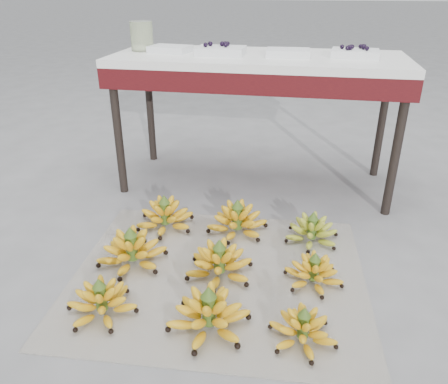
% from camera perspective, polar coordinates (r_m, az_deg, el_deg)
% --- Properties ---
extents(ground, '(60.00, 60.00, 0.00)m').
position_cam_1_polar(ground, '(1.93, 1.35, -11.09)').
color(ground, slate).
rests_on(ground, ground).
extents(newspaper_mat, '(1.31, 1.12, 0.01)m').
position_cam_1_polar(newspaper_mat, '(1.94, -0.67, -10.81)').
color(newspaper_mat, silver).
rests_on(newspaper_mat, ground).
extents(bunch_front_left, '(0.31, 0.31, 0.16)m').
position_cam_1_polar(bunch_front_left, '(1.77, -15.71, -13.62)').
color(bunch_front_left, yellow).
rests_on(bunch_front_left, newspaper_mat).
extents(bunch_front_center, '(0.36, 0.36, 0.19)m').
position_cam_1_polar(bunch_front_center, '(1.64, -1.99, -15.64)').
color(bunch_front_center, yellow).
rests_on(bunch_front_center, newspaper_mat).
extents(bunch_front_right, '(0.32, 0.32, 0.15)m').
position_cam_1_polar(bunch_front_right, '(1.63, 10.26, -17.24)').
color(bunch_front_right, yellow).
rests_on(bunch_front_right, newspaper_mat).
extents(bunch_mid_left, '(0.39, 0.39, 0.19)m').
position_cam_1_polar(bunch_mid_left, '(2.01, -11.92, -7.53)').
color(bunch_mid_left, yellow).
rests_on(bunch_mid_left, newspaper_mat).
extents(bunch_mid_center, '(0.39, 0.39, 0.18)m').
position_cam_1_polar(bunch_mid_center, '(1.89, -0.60, -9.29)').
color(bunch_mid_center, yellow).
rests_on(bunch_mid_center, newspaper_mat).
extents(bunch_mid_right, '(0.31, 0.31, 0.15)m').
position_cam_1_polar(bunch_mid_right, '(1.90, 11.63, -10.25)').
color(bunch_mid_right, yellow).
rests_on(bunch_mid_right, newspaper_mat).
extents(bunch_back_left, '(0.35, 0.35, 0.18)m').
position_cam_1_polar(bunch_back_left, '(2.27, -7.68, -3.14)').
color(bunch_back_left, yellow).
rests_on(bunch_back_left, newspaper_mat).
extents(bunch_back_center, '(0.31, 0.31, 0.19)m').
position_cam_1_polar(bunch_back_center, '(2.20, 1.76, -3.79)').
color(bunch_back_center, yellow).
rests_on(bunch_back_center, newspaper_mat).
extents(bunch_back_right, '(0.28, 0.28, 0.16)m').
position_cam_1_polar(bunch_back_right, '(2.17, 11.41, -5.04)').
color(bunch_back_right, olive).
rests_on(bunch_back_right, newspaper_mat).
extents(vendor_table, '(1.64, 0.65, 0.79)m').
position_cam_1_polar(vendor_table, '(2.58, 4.41, 15.45)').
color(vendor_table, black).
rests_on(vendor_table, ground).
extents(tray_far_left, '(0.25, 0.20, 0.04)m').
position_cam_1_polar(tray_far_left, '(2.68, -7.06, 18.05)').
color(tray_far_left, silver).
rests_on(tray_far_left, vendor_table).
extents(tray_left, '(0.27, 0.19, 0.07)m').
position_cam_1_polar(tray_left, '(2.56, -0.43, 18.03)').
color(tray_left, silver).
rests_on(tray_left, vendor_table).
extents(tray_right, '(0.24, 0.18, 0.04)m').
position_cam_1_polar(tray_right, '(2.53, 8.35, 17.57)').
color(tray_right, silver).
rests_on(tray_right, vendor_table).
extents(tray_far_right, '(0.26, 0.20, 0.06)m').
position_cam_1_polar(tray_far_right, '(2.58, 16.74, 17.02)').
color(tray_far_right, silver).
rests_on(tray_far_right, vendor_table).
extents(glass_jar, '(0.17, 0.17, 0.16)m').
position_cam_1_polar(glass_jar, '(2.75, -10.70, 19.37)').
color(glass_jar, beige).
rests_on(glass_jar, vendor_table).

